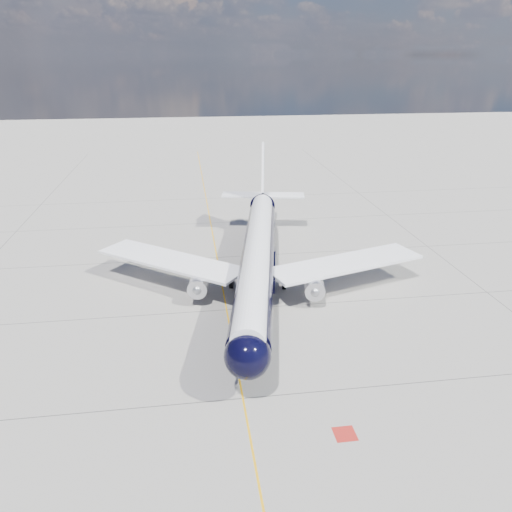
{
  "coord_description": "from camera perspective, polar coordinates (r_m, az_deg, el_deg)",
  "views": [
    {
      "loc": [
        -3.54,
        -37.25,
        25.31
      ],
      "look_at": [
        3.89,
        14.97,
        4.0
      ],
      "focal_mm": 35.0,
      "sensor_mm": 36.0,
      "label": 1
    }
  ],
  "objects": [
    {
      "name": "red_marking",
      "position": [
        38.6,
        10.12,
        -19.38
      ],
      "size": [
        1.6,
        1.6,
        0.01
      ],
      "primitive_type": "cube",
      "color": "maroon",
      "rests_on": "ground"
    },
    {
      "name": "ground",
      "position": [
        71.94,
        -4.76,
        1.32
      ],
      "size": [
        320.0,
        320.0,
        0.0
      ],
      "primitive_type": "plane",
      "color": "gray",
      "rests_on": "ground"
    },
    {
      "name": "taxiway_centerline",
      "position": [
        67.29,
        -4.48,
        -0.16
      ],
      "size": [
        0.16,
        160.0,
        0.01
      ],
      "primitive_type": "cube",
      "color": "#E4A00C",
      "rests_on": "ground"
    },
    {
      "name": "main_airliner",
      "position": [
        56.94,
        0.2,
        0.28
      ],
      "size": [
        38.21,
        47.02,
        13.65
      ],
      "rotation": [
        0.0,
        0.0,
        -0.18
      ],
      "color": "black",
      "rests_on": "ground"
    }
  ]
}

